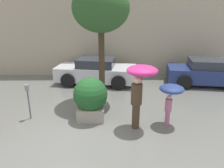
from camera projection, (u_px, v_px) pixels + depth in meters
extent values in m
plane|color=slate|center=(79.00, 133.00, 6.77)|extent=(40.00, 40.00, 0.00)
cube|color=#B7A88E|center=(92.00, 21.00, 11.94)|extent=(18.00, 0.30, 6.00)
cube|color=#9E9384|center=(91.00, 112.00, 7.60)|extent=(0.91, 0.83, 0.46)
sphere|color=#1E5123|center=(90.00, 94.00, 7.38)|extent=(1.16, 1.16, 1.16)
cylinder|color=#473323|center=(136.00, 116.00, 6.95)|extent=(0.24, 0.24, 0.83)
cylinder|color=#473323|center=(137.00, 94.00, 6.70)|extent=(0.35, 0.35, 0.66)
sphere|color=beige|center=(137.00, 80.00, 6.56)|extent=(0.23, 0.23, 0.23)
cylinder|color=#4C4C51|center=(142.00, 82.00, 6.63)|extent=(0.02, 0.02, 0.70)
ellipsoid|color=#E02D84|center=(142.00, 71.00, 6.52)|extent=(0.95, 0.95, 0.30)
cylinder|color=#B76684|center=(167.00, 118.00, 7.13)|extent=(0.15, 0.15, 0.52)
cylinder|color=#B76684|center=(168.00, 105.00, 6.98)|extent=(0.22, 0.22, 0.41)
sphere|color=tan|center=(169.00, 97.00, 6.89)|extent=(0.14, 0.14, 0.14)
cylinder|color=#4C4C51|center=(171.00, 96.00, 6.95)|extent=(0.02, 0.02, 0.51)
ellipsoid|color=navy|center=(172.00, 89.00, 6.87)|extent=(0.78, 0.78, 0.25)
cube|color=silver|center=(96.00, 73.00, 11.20)|extent=(4.21, 2.26, 0.69)
cube|color=#2D333D|center=(96.00, 62.00, 11.02)|extent=(2.00, 1.68, 0.42)
cylinder|color=black|center=(68.00, 80.00, 10.65)|extent=(0.72, 0.32, 0.70)
cylinder|color=black|center=(78.00, 71.00, 12.21)|extent=(0.72, 0.32, 0.70)
cylinder|color=black|center=(118.00, 83.00, 10.32)|extent=(0.72, 0.32, 0.70)
cylinder|color=black|center=(122.00, 73.00, 11.88)|extent=(0.72, 0.32, 0.70)
cube|color=navy|center=(206.00, 74.00, 10.96)|extent=(3.95, 2.21, 0.69)
cube|color=#2D333D|center=(207.00, 63.00, 10.78)|extent=(1.88, 1.65, 0.42)
cylinder|color=black|center=(184.00, 82.00, 10.39)|extent=(0.72, 0.32, 0.70)
cylinder|color=black|center=(179.00, 73.00, 11.96)|extent=(0.72, 0.32, 0.70)
cylinder|color=black|center=(224.00, 74.00, 11.65)|extent=(0.72, 0.32, 0.70)
cylinder|color=#423323|center=(102.00, 65.00, 8.65)|extent=(0.24, 0.24, 3.10)
ellipsoid|color=#2D5628|center=(101.00, 8.00, 7.96)|extent=(2.13, 2.13, 1.81)
cylinder|color=#595B60|center=(29.00, 105.00, 7.49)|extent=(0.05, 0.05, 1.05)
cylinder|color=gray|center=(27.00, 88.00, 7.29)|extent=(0.14, 0.14, 0.20)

